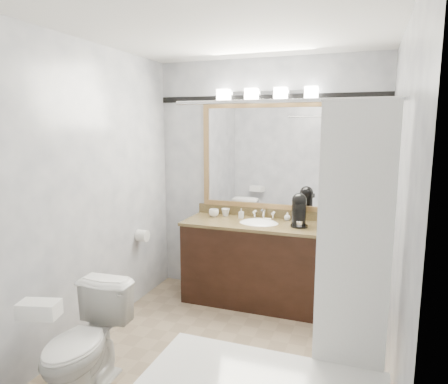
{
  "coord_description": "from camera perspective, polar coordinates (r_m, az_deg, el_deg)",
  "views": [
    {
      "loc": [
        1.0,
        -2.79,
        1.81
      ],
      "look_at": [
        -0.13,
        0.35,
        1.26
      ],
      "focal_mm": 32.0,
      "sensor_mm": 36.0,
      "label": 1
    }
  ],
  "objects": [
    {
      "name": "cup_left",
      "position": [
        4.29,
        -1.47,
        -3.0
      ],
      "size": [
        0.13,
        0.13,
        0.08
      ],
      "primitive_type": "imported",
      "rotation": [
        0.0,
        0.0,
        0.29
      ],
      "color": "white",
      "rests_on": "vanity"
    },
    {
      "name": "accent_stripe",
      "position": [
        4.21,
        6.25,
        13.26
      ],
      "size": [
        2.4,
        0.01,
        0.06
      ],
      "primitive_type": "cube",
      "color": "black",
      "rests_on": "room"
    },
    {
      "name": "cup_right",
      "position": [
        4.32,
        0.23,
        -2.92
      ],
      "size": [
        0.11,
        0.11,
        0.08
      ],
      "primitive_type": "imported",
      "rotation": [
        0.0,
        0.0,
        -0.34
      ],
      "color": "white",
      "rests_on": "vanity"
    },
    {
      "name": "room",
      "position": [
        3.01,
        0.15,
        -1.36
      ],
      "size": [
        2.42,
        2.62,
        2.52
      ],
      "color": "gray",
      "rests_on": "ground"
    },
    {
      "name": "toilet",
      "position": [
        3.03,
        -19.35,
        -19.74
      ],
      "size": [
        0.44,
        0.73,
        0.72
      ],
      "primitive_type": "imported",
      "rotation": [
        0.0,
        0.0,
        0.05
      ],
      "color": "white",
      "rests_on": "ground"
    },
    {
      "name": "soap_bar",
      "position": [
        4.14,
        6.22,
        -3.93
      ],
      "size": [
        0.08,
        0.06,
        0.02
      ],
      "primitive_type": "cube",
      "rotation": [
        0.0,
        0.0,
        0.16
      ],
      "color": "beige",
      "rests_on": "vanity"
    },
    {
      "name": "mirror",
      "position": [
        4.2,
        6.07,
        5.08
      ],
      "size": [
        1.4,
        0.04,
        1.1
      ],
      "color": "#AD834E",
      "rests_on": "room"
    },
    {
      "name": "soap_bottle_a",
      "position": [
        4.22,
        2.48,
        -3.07
      ],
      "size": [
        0.05,
        0.05,
        0.1
      ],
      "primitive_type": "imported",
      "rotation": [
        0.0,
        0.0,
        0.01
      ],
      "color": "white",
      "rests_on": "vanity"
    },
    {
      "name": "soap_bottle_b",
      "position": [
        4.17,
        9.03,
        -3.47
      ],
      "size": [
        0.07,
        0.07,
        0.09
      ],
      "primitive_type": "imported",
      "rotation": [
        0.0,
        0.0,
        -0.02
      ],
      "color": "white",
      "rests_on": "vanity"
    },
    {
      "name": "tissue_box",
      "position": [
        2.62,
        -24.9,
        -14.96
      ],
      "size": [
        0.25,
        0.18,
        0.09
      ],
      "primitive_type": "cube",
      "rotation": [
        0.0,
        0.0,
        0.26
      ],
      "color": "white",
      "rests_on": "toilet"
    },
    {
      "name": "tp_roll",
      "position": [
        4.21,
        -11.57,
        -6.13
      ],
      "size": [
        0.11,
        0.12,
        0.12
      ],
      "primitive_type": "cylinder",
      "rotation": [
        0.0,
        1.57,
        0.0
      ],
      "color": "white",
      "rests_on": "room"
    },
    {
      "name": "vanity_light_bar",
      "position": [
        4.15,
        6.04,
        13.78
      ],
      "size": [
        1.02,
        0.14,
        0.12
      ],
      "color": "silver",
      "rests_on": "room"
    },
    {
      "name": "vanity",
      "position": [
        4.16,
        4.93,
        -9.85
      ],
      "size": [
        1.53,
        0.58,
        0.97
      ],
      "color": "black",
      "rests_on": "ground"
    },
    {
      "name": "coffee_maker",
      "position": [
        3.95,
        10.68,
        -2.41
      ],
      "size": [
        0.17,
        0.21,
        0.32
      ],
      "rotation": [
        0.0,
        0.0,
        0.27
      ],
      "color": "black",
      "rests_on": "vanity"
    }
  ]
}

